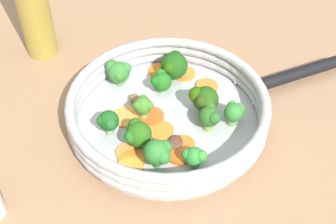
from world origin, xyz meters
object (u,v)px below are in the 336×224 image
Objects in this scene: carrot_slice_4 at (132,161)px; broccoli_floret_4 at (195,157)px; broccoli_floret_5 at (109,122)px; broccoli_floret_10 at (234,112)px; carrot_slice_3 at (160,71)px; carrot_slice_10 at (183,144)px; mushroom_piece_0 at (135,99)px; carrot_slice_7 at (129,153)px; carrot_slice_9 at (207,86)px; broccoli_floret_9 at (137,133)px; broccoli_floret_7 at (159,153)px; carrot_slice_2 at (184,74)px; carrot_slice_5 at (179,154)px; broccoli_floret_0 at (161,81)px; carrot_slice_1 at (161,130)px; carrot_slice_6 at (151,116)px; mushroom_piece_1 at (176,142)px; skillet at (168,121)px; broccoli_floret_2 at (143,106)px; broccoli_floret_8 at (174,65)px; carrot_slice_8 at (130,168)px; broccoli_floret_6 at (210,117)px; broccoli_floret_1 at (118,72)px; carrot_slice_0 at (127,117)px; broccoli_floret_3 at (204,99)px.

broccoli_floret_4 is at bearing 52.91° from carrot_slice_4.
broccoli_floret_5 is 1.09× the size of broccoli_floret_10.
carrot_slice_4 is (0.15, -0.14, -0.00)m from carrot_slice_3.
mushroom_piece_0 is (-0.12, -0.01, 0.00)m from carrot_slice_10.
carrot_slice_9 is at bearing 107.61° from carrot_slice_7.
broccoli_floret_7 is at bearing 4.87° from broccoli_floret_9.
carrot_slice_2 is 1.07× the size of carrot_slice_5.
broccoli_floret_0 is 0.98× the size of broccoli_floret_10.
carrot_slice_6 is (-0.03, 0.00, 0.00)m from carrot_slice_1.
carrot_slice_5 is 0.95× the size of carrot_slice_6.
broccoli_floret_0 is 1.69× the size of mushroom_piece_0.
mushroom_piece_0 reaches higher than carrot_slice_3.
carrot_slice_6 is 1.36× the size of mushroom_piece_1.
carrot_slice_2 is at bearing 108.91° from broccoli_floret_5.
skillet is 0.10m from broccoli_floret_7.
carrot_slice_7 is 0.99× the size of broccoli_floret_0.
broccoli_floret_4 is at bearing 6.70° from broccoli_floret_2.
skillet is 0.03m from carrot_slice_1.
carrot_slice_9 is at bearing 110.69° from carrot_slice_1.
broccoli_floret_10 is at bearing -8.67° from carrot_slice_9.
broccoli_floret_9 is (-0.05, -0.04, 0.02)m from carrot_slice_5.
carrot_slice_9 is 0.71× the size of broccoli_floret_8.
carrot_slice_8 is 0.08m from broccoli_floret_5.
carrot_slice_6 is 1.16× the size of broccoli_floret_4.
broccoli_floret_8 is (-0.06, 0.09, 0.00)m from broccoli_floret_2.
broccoli_floret_6 reaches higher than carrot_slice_9.
carrot_slice_6 is at bearing 133.05° from carrot_slice_8.
broccoli_floret_1 reaches higher than carrot_slice_1.
broccoli_floret_0 is (-0.06, 0.02, 0.03)m from skillet.
broccoli_floret_2 and broccoli_floret_5 have the same top height.
carrot_slice_7 is at bearing -67.19° from broccoli_floret_9.
carrot_slice_10 is 0.06m from broccoli_floret_6.
broccoli_floret_2 is 0.83× the size of broccoli_floret_8.
broccoli_floret_1 reaches higher than broccoli_floret_0.
carrot_slice_4 is 0.08m from carrot_slice_10.
skillet is at bearing 119.73° from carrot_slice_8.
broccoli_floret_2 reaches higher than carrot_slice_0.
broccoli_floret_10 is (0.03, 0.17, 0.02)m from carrot_slice_7.
carrot_slice_0 is 1.19× the size of carrot_slice_4.
broccoli_floret_2 and broccoli_floret_9 have the same top height.
broccoli_floret_8 is at bearing 176.45° from broccoli_floret_3.
broccoli_floret_7 is at bearing -77.68° from broccoli_floret_6.
carrot_slice_9 is at bearing 113.47° from carrot_slice_8.
carrot_slice_8 is 0.05m from broccoli_floret_9.
broccoli_floret_5 is 0.87× the size of broccoli_floret_7.
skillet is 0.07m from carrot_slice_0.
broccoli_floret_5 is at bearing -101.11° from skillet.
broccoli_floret_9 reaches higher than skillet.
broccoli_floret_7 is at bearing -15.28° from mushroom_piece_0.
carrot_slice_9 reaches higher than carrot_slice_2.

